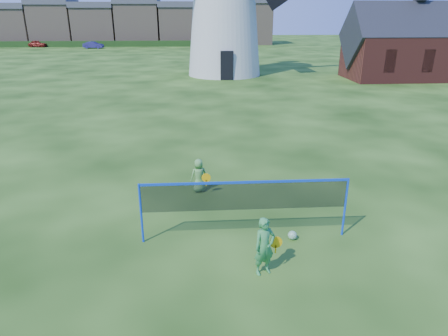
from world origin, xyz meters
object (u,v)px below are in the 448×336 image
player_girl (265,246)px  car_left (38,44)px  player_boy (199,176)px  play_ball (292,235)px  chapel (413,47)px  badminton_net (245,197)px  car_right (93,45)px

player_girl → car_left: bearing=91.7°
player_boy → play_ball: (2.28, -3.07, -0.43)m
chapel → badminton_net: bearing=-124.2°
chapel → play_ball: chapel is taller
car_left → car_right: bearing=-96.2°
player_girl → player_boy: size_ratio=1.23×
chapel → car_right: bearing=134.1°
car_left → badminton_net: bearing=-143.6°
badminton_net → player_boy: badminton_net is taller
car_left → chapel: bearing=-118.3°
badminton_net → car_right: size_ratio=1.51×
badminton_net → car_left: bearing=113.4°
player_girl → car_left: 73.77m
car_left → player_boy: bearing=-143.4°
player_boy → car_right: 62.22m
chapel → car_left: (-46.27, 40.59, -2.13)m
badminton_net → play_ball: 1.58m
badminton_net → car_left: 72.33m
chapel → car_right: 51.51m
player_girl → car_right: bearing=84.7°
play_ball → car_right: (-19.51, 62.86, 0.44)m
player_boy → car_left: bearing=-81.9°
player_boy → car_right: (-17.23, 59.79, 0.02)m
chapel → play_ball: size_ratio=51.66×
chapel → car_left: chapel is taller
badminton_net → car_right: 65.35m
player_girl → chapel: bearing=36.2°
chapel → player_girl: size_ratio=8.67×
player_girl → badminton_net: bearing=78.4°
badminton_net → car_right: (-18.32, 62.72, -0.59)m
chapel → player_boy: bearing=-129.2°
badminton_net → play_ball: size_ratio=22.95×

